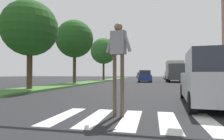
% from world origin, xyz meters
% --- Properties ---
extents(ground_plane, '(140.00, 140.00, 0.00)m').
position_xyz_m(ground_plane, '(0.00, 30.00, 0.00)').
color(ground_plane, '#262628').
extents(crosswalk, '(4.95, 2.20, 0.01)m').
position_xyz_m(crosswalk, '(0.00, 8.81, 0.00)').
color(crosswalk, silver).
rests_on(crosswalk, ground_plane).
extents(median_strip, '(2.59, 64.00, 0.15)m').
position_xyz_m(median_strip, '(-8.06, 28.00, 0.07)').
color(median_strip, '#477A38').
rests_on(median_strip, ground_plane).
extents(tree_mid, '(3.70, 3.70, 5.90)m').
position_xyz_m(tree_mid, '(-7.95, 15.23, 4.18)').
color(tree_mid, '#4C3823').
rests_on(tree_mid, median_strip).
extents(tree_far, '(4.19, 4.19, 7.02)m').
position_xyz_m(tree_far, '(-8.47, 23.81, 5.06)').
color(tree_far, '#4C3823').
rests_on(tree_far, median_strip).
extents(tree_distant, '(4.59, 4.59, 7.38)m').
position_xyz_m(tree_distant, '(-8.44, 36.40, 5.22)').
color(tree_distant, '#4C3823').
rests_on(tree_distant, median_strip).
extents(pedestrian_performer, '(0.75, 0.32, 2.49)m').
position_xyz_m(pedestrian_performer, '(-0.80, 9.03, 1.66)').
color(pedestrian_performer, brown).
rests_on(pedestrian_performer, ground_plane).
extents(suv_crossing, '(2.30, 4.74, 1.97)m').
position_xyz_m(suv_crossing, '(2.20, 11.52, 0.93)').
color(suv_crossing, '#B7B7BC').
rests_on(suv_crossing, ground_plane).
extents(sedan_midblock, '(2.18, 4.71, 1.68)m').
position_xyz_m(sedan_midblock, '(-1.10, 31.80, 0.78)').
color(sedan_midblock, navy).
rests_on(sedan_midblock, ground_plane).
extents(sedan_distant, '(2.00, 4.15, 1.64)m').
position_xyz_m(sedan_distant, '(3.36, 45.35, 0.76)').
color(sedan_distant, silver).
rests_on(sedan_distant, ground_plane).
extents(sedan_far_horizon, '(2.22, 4.30, 1.66)m').
position_xyz_m(sedan_far_horizon, '(-3.49, 60.67, 0.77)').
color(sedan_far_horizon, gray).
rests_on(sedan_far_horizon, ground_plane).
extents(truck_box_delivery, '(2.40, 6.20, 3.10)m').
position_xyz_m(truck_box_delivery, '(3.30, 33.66, 1.63)').
color(truck_box_delivery, '#474C51').
rests_on(truck_box_delivery, ground_plane).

